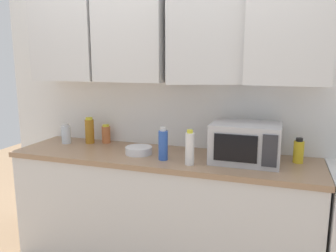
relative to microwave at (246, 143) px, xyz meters
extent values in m
cube|color=white|center=(-0.63, 0.30, 0.26)|extent=(3.23, 0.06, 2.60)
cube|color=silver|center=(-1.50, 0.12, 0.79)|extent=(0.56, 0.33, 0.75)
cube|color=silver|center=(-0.92, 0.12, 0.79)|extent=(0.56, 0.33, 0.75)
cube|color=silver|center=(-0.34, 0.08, 0.79)|extent=(0.64, 0.51, 0.75)
cube|color=silver|center=(0.25, 0.12, 0.79)|extent=(0.56, 0.33, 0.75)
cube|color=silver|center=(-0.63, -0.03, -0.61)|extent=(2.33, 0.60, 0.86)
cube|color=#9E7A5B|center=(-0.63, -0.03, -0.16)|extent=(2.36, 0.63, 0.04)
cube|color=#B7B7BC|center=(0.00, 0.00, 0.00)|extent=(0.48, 0.36, 0.28)
cube|color=black|center=(-0.05, -0.18, 0.00)|extent=(0.29, 0.01, 0.18)
cube|color=#2D2D33|center=(0.17, -0.18, 0.00)|extent=(0.10, 0.01, 0.21)
cylinder|color=gold|center=(0.36, 0.10, -0.06)|extent=(0.07, 0.07, 0.16)
cylinder|color=black|center=(0.36, 0.10, 0.03)|extent=(0.05, 0.05, 0.02)
cylinder|color=silver|center=(-1.55, 0.06, -0.06)|extent=(0.08, 0.08, 0.15)
cylinder|color=silver|center=(-1.55, 0.06, 0.02)|extent=(0.05, 0.05, 0.02)
cylinder|color=white|center=(-0.36, -0.20, -0.03)|extent=(0.06, 0.06, 0.23)
cylinder|color=yellow|center=(-0.36, -0.20, 0.10)|extent=(0.04, 0.04, 0.02)
cylinder|color=#2D56B7|center=(-0.57, -0.14, -0.03)|extent=(0.07, 0.07, 0.22)
cylinder|color=silver|center=(-0.57, -0.14, 0.09)|extent=(0.04, 0.04, 0.03)
cylinder|color=#BC6638|center=(-1.22, 0.19, -0.07)|extent=(0.07, 0.07, 0.15)
cylinder|color=yellow|center=(-1.22, 0.19, 0.01)|extent=(0.06, 0.06, 0.02)
cylinder|color=#AD701E|center=(-1.35, 0.13, -0.04)|extent=(0.08, 0.08, 0.21)
cylinder|color=yellow|center=(-1.35, 0.13, 0.08)|extent=(0.06, 0.06, 0.02)
cylinder|color=silver|center=(-0.81, -0.06, -0.11)|extent=(0.21, 0.21, 0.06)
camera|label=1|loc=(0.23, -2.41, 0.58)|focal=36.38mm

